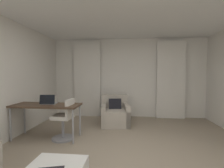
{
  "coord_description": "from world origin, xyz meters",
  "views": [
    {
      "loc": [
        0.05,
        -2.61,
        1.41
      ],
      "look_at": [
        -0.37,
        1.36,
        1.19
      ],
      "focal_mm": 26.76,
      "sensor_mm": 36.0,
      "label": 1
    }
  ],
  "objects_px": {
    "armchair": "(115,115)",
    "desk": "(46,107)",
    "laptop": "(48,102)",
    "desk_chair": "(65,122)"
  },
  "relations": [
    {
      "from": "armchair",
      "to": "laptop",
      "type": "bearing_deg",
      "value": -139.8
    },
    {
      "from": "desk",
      "to": "laptop",
      "type": "relative_size",
      "value": 4.16
    },
    {
      "from": "armchair",
      "to": "desk",
      "type": "bearing_deg",
      "value": -139.86
    },
    {
      "from": "desk_chair",
      "to": "laptop",
      "type": "relative_size",
      "value": 2.51
    },
    {
      "from": "armchair",
      "to": "laptop",
      "type": "xyz_separation_m",
      "value": [
        -1.38,
        -1.17,
        0.52
      ]
    },
    {
      "from": "desk",
      "to": "armchair",
      "type": "bearing_deg",
      "value": 40.14
    },
    {
      "from": "desk_chair",
      "to": "armchair",
      "type": "bearing_deg",
      "value": 50.58
    },
    {
      "from": "armchair",
      "to": "desk_chair",
      "type": "xyz_separation_m",
      "value": [
        -1.0,
        -1.21,
        0.11
      ]
    },
    {
      "from": "armchair",
      "to": "desk",
      "type": "height_order",
      "value": "armchair"
    },
    {
      "from": "desk",
      "to": "laptop",
      "type": "height_order",
      "value": "laptop"
    }
  ]
}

